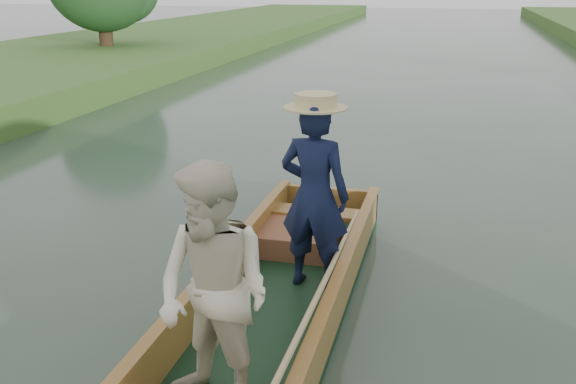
# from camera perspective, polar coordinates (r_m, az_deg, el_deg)

# --- Properties ---
(ground) EXTENTS (120.00, 120.00, 0.00)m
(ground) POSITION_cam_1_polar(r_m,az_deg,el_deg) (5.20, -1.67, -12.04)
(ground) COLOR #283D30
(ground) RESTS_ON ground
(punt) EXTENTS (1.15, 5.00, 1.75)m
(punt) POSITION_cam_1_polar(r_m,az_deg,el_deg) (4.82, -1.84, -7.11)
(punt) COLOR black
(punt) RESTS_ON ground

